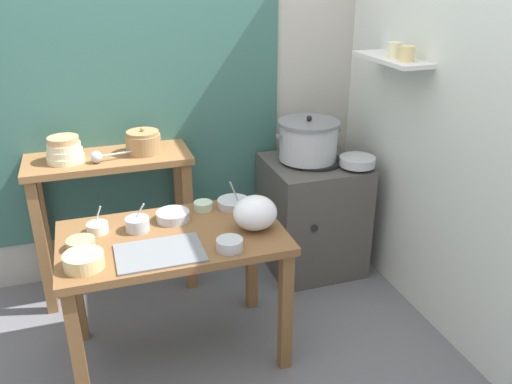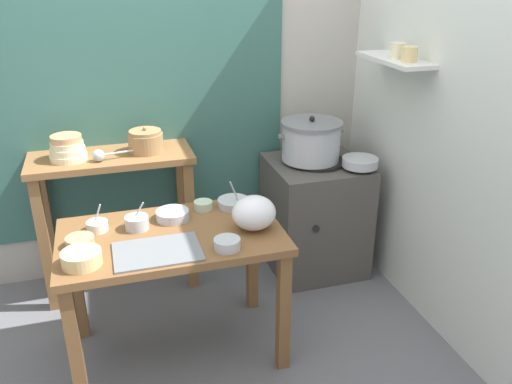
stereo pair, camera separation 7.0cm
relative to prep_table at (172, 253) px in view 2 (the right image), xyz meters
name	(u,v)px [view 2 (the right image)]	position (x,y,z in m)	size (l,w,h in m)	color
ground_plane	(199,355)	(0.10, -0.08, -0.61)	(9.00, 9.00, 0.00)	slate
wall_back	(170,74)	(0.18, 1.02, 0.69)	(4.40, 0.12, 2.60)	#B2ADA3
wall_right	(434,92)	(1.50, 0.12, 0.69)	(0.30, 3.20, 2.60)	silver
prep_table	(172,253)	(0.00, 0.00, 0.00)	(1.10, 0.66, 0.72)	brown
back_shelf_table	(115,189)	(-0.24, 0.75, 0.07)	(0.96, 0.40, 0.90)	olive
stove_block	(315,215)	(1.04, 0.62, -0.23)	(0.60, 0.61, 0.78)	#4C4742
steamer_pot	(311,141)	(1.00, 0.64, 0.30)	(0.44, 0.39, 0.29)	#B7BABF
clay_pot	(146,141)	(-0.03, 0.75, 0.36)	(0.21, 0.21, 0.16)	#A37A4C
bowl_stack_enamel	(67,149)	(-0.47, 0.74, 0.36)	(0.21, 0.21, 0.15)	beige
ladle	(101,155)	(-0.29, 0.66, 0.33)	(0.28, 0.08, 0.07)	#B7BABF
serving_tray	(157,251)	(-0.09, -0.17, 0.12)	(0.40, 0.28, 0.01)	slate
plastic_bag	(254,213)	(0.41, -0.07, 0.20)	(0.22, 0.21, 0.17)	white
wide_pan	(360,162)	(1.25, 0.44, 0.20)	(0.23, 0.23, 0.05)	#B7BABF
prep_bowl_0	(81,258)	(-0.42, -0.18, 0.15)	(0.18, 0.18, 0.07)	#E5C684
prep_bowl_1	(80,241)	(-0.43, -0.01, 0.14)	(0.13, 0.13, 0.05)	tan
prep_bowl_2	(227,244)	(0.23, -0.23, 0.14)	(0.13, 0.13, 0.05)	#B7BABF
prep_bowl_3	(97,225)	(-0.35, 0.14, 0.14)	(0.11, 0.11, 0.14)	silver
prep_bowl_4	(173,215)	(0.03, 0.15, 0.14)	(0.17, 0.17, 0.05)	#B7BABF
prep_bowl_5	(234,202)	(0.38, 0.22, 0.13)	(0.17, 0.17, 0.16)	#B7BABF
prep_bowl_6	(137,222)	(-0.15, 0.10, 0.15)	(0.12, 0.12, 0.14)	#B7BABF
prep_bowl_7	(203,205)	(0.21, 0.23, 0.14)	(0.10, 0.10, 0.05)	#B7D1AD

